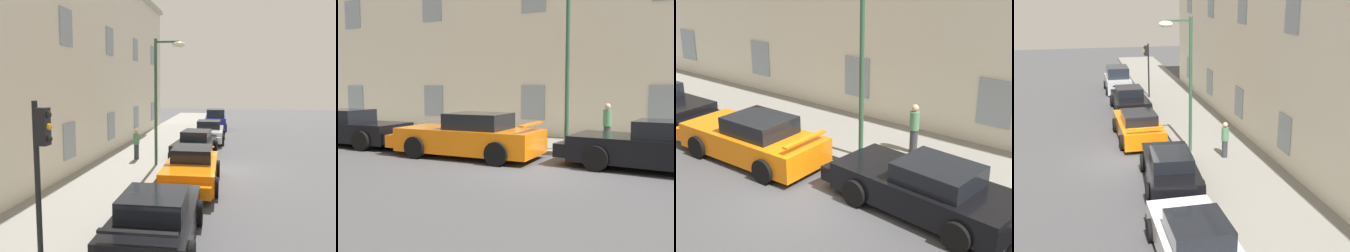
% 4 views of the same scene
% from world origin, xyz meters
% --- Properties ---
extents(ground_plane, '(80.00, 80.00, 0.00)m').
position_xyz_m(ground_plane, '(0.00, 0.00, 0.00)').
color(ground_plane, '#444447').
extents(sidewalk, '(60.00, 3.69, 0.14)m').
position_xyz_m(sidewalk, '(0.00, 4.20, 0.07)').
color(sidewalk, gray).
rests_on(sidewalk, ground).
extents(building_facade, '(33.31, 4.84, 10.32)m').
position_xyz_m(building_facade, '(-0.00, 8.21, 5.18)').
color(building_facade, beige).
rests_on(building_facade, ground).
extents(sportscar_red_lead, '(4.87, 2.21, 1.40)m').
position_xyz_m(sportscar_red_lead, '(-8.11, 1.14, 0.63)').
color(sportscar_red_lead, black).
rests_on(sportscar_red_lead, ground).
extents(sportscar_yellow_flank, '(5.11, 2.25, 1.44)m').
position_xyz_m(sportscar_yellow_flank, '(-2.93, 0.89, 0.64)').
color(sportscar_yellow_flank, orange).
rests_on(sportscar_yellow_flank, ground).
extents(sportscar_white_middle, '(5.17, 2.32, 1.37)m').
position_xyz_m(sportscar_white_middle, '(2.75, 1.36, 0.61)').
color(sportscar_white_middle, black).
rests_on(sportscar_white_middle, ground).
extents(sportscar_tail_end, '(4.69, 2.19, 1.41)m').
position_xyz_m(sportscar_tail_end, '(7.97, 0.97, 0.61)').
color(sportscar_tail_end, white).
rests_on(sportscar_tail_end, ground).
extents(hatchback_parked, '(3.71, 1.87, 1.79)m').
position_xyz_m(hatchback_parked, '(-14.00, 0.91, 0.80)').
color(hatchback_parked, '#B2B7BC').
rests_on(hatchback_parked, ground).
extents(traffic_light, '(0.22, 0.36, 3.55)m').
position_xyz_m(traffic_light, '(-11.00, 2.64, 2.57)').
color(traffic_light, black).
rests_on(traffic_light, sidewalk).
extents(street_lamp, '(0.44, 1.42, 5.84)m').
position_xyz_m(street_lamp, '(-0.14, 2.46, 4.16)').
color(street_lamp, '#2D5138').
rests_on(street_lamp, sidewalk).
extents(pedestrian_admiring, '(0.42, 0.42, 1.56)m').
position_xyz_m(pedestrian_admiring, '(0.96, 4.12, 0.95)').
color(pedestrian_admiring, '#333338').
rests_on(pedestrian_admiring, sidewalk).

